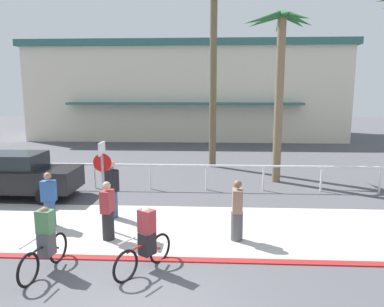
% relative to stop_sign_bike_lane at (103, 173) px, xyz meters
% --- Properties ---
extents(ground_plane, '(80.00, 80.00, 0.00)m').
position_rel_stop_sign_bike_lane_xyz_m(ground_plane, '(1.73, 5.99, -1.68)').
color(ground_plane, '#4C4C51').
extents(sidewalk_strip, '(44.00, 4.00, 0.02)m').
position_rel_stop_sign_bike_lane_xyz_m(sidewalk_strip, '(1.73, 0.19, -1.67)').
color(sidewalk_strip, beige).
rests_on(sidewalk_strip, ground).
extents(curb_paint, '(44.00, 0.24, 0.03)m').
position_rel_stop_sign_bike_lane_xyz_m(curb_paint, '(1.73, -1.81, -1.66)').
color(curb_paint, maroon).
rests_on(curb_paint, ground).
extents(building_backdrop, '(25.66, 10.88, 7.75)m').
position_rel_stop_sign_bike_lane_xyz_m(building_backdrop, '(1.02, 22.72, 2.22)').
color(building_backdrop, beige).
rests_on(building_backdrop, ground).
extents(rail_fence, '(25.20, 0.08, 1.04)m').
position_rel_stop_sign_bike_lane_xyz_m(rail_fence, '(1.73, 4.49, -0.84)').
color(rail_fence, white).
rests_on(rail_fence, ground).
extents(stop_sign_bike_lane, '(0.52, 0.56, 2.56)m').
position_rel_stop_sign_bike_lane_xyz_m(stop_sign_bike_lane, '(0.00, 0.00, 0.00)').
color(stop_sign_bike_lane, gray).
rests_on(stop_sign_bike_lane, ground).
extents(palm_tree_1, '(3.45, 3.07, 9.87)m').
position_rel_stop_sign_bike_lane_xyz_m(palm_tree_1, '(3.19, 9.13, 5.56)').
color(palm_tree_1, brown).
rests_on(palm_tree_1, ground).
extents(palm_tree_2, '(2.92, 3.23, 7.25)m').
position_rel_stop_sign_bike_lane_xyz_m(palm_tree_2, '(5.87, 5.99, 3.85)').
color(palm_tree_2, '#756047').
rests_on(palm_tree_2, ground).
extents(car_black_1, '(4.40, 2.02, 1.69)m').
position_rel_stop_sign_bike_lane_xyz_m(car_black_1, '(-4.19, 3.05, -0.81)').
color(car_black_1, black).
rests_on(car_black_1, ground).
extents(cyclist_black_0, '(0.38, 1.81, 1.50)m').
position_rel_stop_sign_bike_lane_xyz_m(cyclist_black_0, '(-0.61, -2.47, -0.98)').
color(cyclist_black_0, black).
rests_on(cyclist_black_0, ground).
extents(cyclist_red_1, '(1.04, 1.56, 1.50)m').
position_rel_stop_sign_bike_lane_xyz_m(cyclist_red_1, '(1.61, -2.31, -0.98)').
color(cyclist_red_1, black).
rests_on(cyclist_red_1, ground).
extents(pedestrian_0, '(0.42, 0.34, 1.64)m').
position_rel_stop_sign_bike_lane_xyz_m(pedestrian_0, '(-1.68, 0.17, -0.92)').
color(pedestrian_0, '#384C7A').
rests_on(pedestrian_0, ground).
extents(pedestrian_1, '(0.37, 0.44, 1.62)m').
position_rel_stop_sign_bike_lane_xyz_m(pedestrian_1, '(0.30, -0.70, -0.93)').
color(pedestrian_1, '#232326').
rests_on(pedestrian_1, ground).
extents(pedestrian_2, '(0.48, 0.45, 1.84)m').
position_rel_stop_sign_bike_lane_xyz_m(pedestrian_2, '(-0.03, 0.99, -0.82)').
color(pedestrian_2, '#384C7A').
rests_on(pedestrian_2, ground).
extents(pedestrian_3, '(0.32, 0.40, 1.67)m').
position_rel_stop_sign_bike_lane_xyz_m(pedestrian_3, '(3.75, -0.57, -0.91)').
color(pedestrian_3, '#4C4C51').
rests_on(pedestrian_3, ground).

